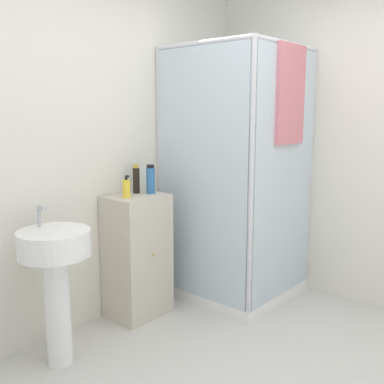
% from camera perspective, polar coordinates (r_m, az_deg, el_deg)
% --- Properties ---
extents(wall_back, '(6.40, 0.06, 2.50)m').
position_cam_1_polar(wall_back, '(3.16, -14.77, 5.09)').
color(wall_back, silver).
rests_on(wall_back, ground_plane).
extents(shower_enclosure, '(0.92, 0.95, 2.01)m').
position_cam_1_polar(shower_enclosure, '(3.69, 6.01, -4.90)').
color(shower_enclosure, white).
rests_on(shower_enclosure, ground_plane).
extents(vanity_cabinet, '(0.43, 0.36, 0.91)m').
position_cam_1_polar(vanity_cabinet, '(3.39, -6.97, -8.05)').
color(vanity_cabinet, beige).
rests_on(vanity_cabinet, ground_plane).
extents(sink, '(0.42, 0.42, 0.96)m').
position_cam_1_polar(sink, '(2.80, -16.95, -9.21)').
color(sink, white).
rests_on(sink, ground_plane).
extents(soap_dispenser, '(0.05, 0.06, 0.16)m').
position_cam_1_polar(soap_dispenser, '(3.18, -8.34, 0.46)').
color(soap_dispenser, yellow).
rests_on(soap_dispenser, vanity_cabinet).
extents(shampoo_bottle_tall_black, '(0.05, 0.05, 0.21)m').
position_cam_1_polar(shampoo_bottle_tall_black, '(3.34, -7.10, 1.60)').
color(shampoo_bottle_tall_black, black).
rests_on(shampoo_bottle_tall_black, vanity_cabinet).
extents(shampoo_bottle_blue, '(0.06, 0.06, 0.21)m').
position_cam_1_polar(shampoo_bottle_blue, '(3.31, -5.27, 1.58)').
color(shampoo_bottle_blue, '#2D66A3').
rests_on(shampoo_bottle_blue, vanity_cabinet).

